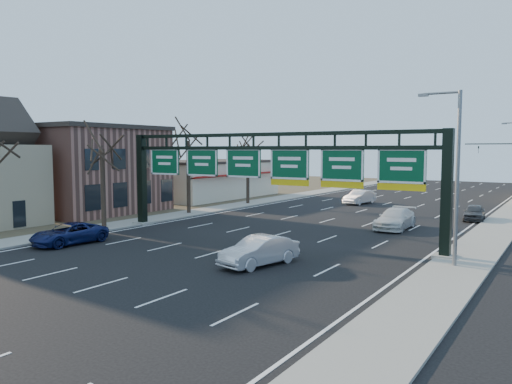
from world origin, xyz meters
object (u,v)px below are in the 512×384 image
Objects in this scene: car_blue_suv at (69,234)px; car_silver_sedan at (259,251)px; car_white_wagon at (395,219)px; sign_gantry at (268,170)px.

car_silver_sedan is at bearing 10.89° from car_blue_suv.
car_silver_sedan is 0.87× the size of car_white_wagon.
car_blue_suv is at bearing -159.79° from car_silver_sedan.
sign_gantry is 13.52m from car_blue_suv.
car_silver_sedan is 15.91m from car_white_wagon.
car_white_wagon is at bearing 94.86° from car_silver_sedan.
sign_gantry is 5.32× the size of car_silver_sedan.
car_blue_suv is (-9.63, -8.63, -3.95)m from sign_gantry.
sign_gantry reaches higher than car_blue_suv.
sign_gantry is 4.61× the size of car_white_wagon.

